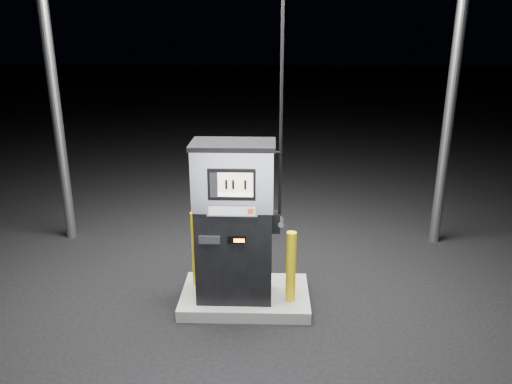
{
  "coord_description": "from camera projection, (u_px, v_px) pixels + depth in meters",
  "views": [
    {
      "loc": [
        0.29,
        -5.58,
        3.34
      ],
      "look_at": [
        0.14,
        0.0,
        1.48
      ],
      "focal_mm": 35.0,
      "sensor_mm": 36.0,
      "label": 1
    }
  ],
  "objects": [
    {
      "name": "bollard_right",
      "position": [
        291.0,
        267.0,
        5.98
      ],
      "size": [
        0.14,
        0.14,
        0.9
      ],
      "primitive_type": "cylinder",
      "rotation": [
        0.0,
        0.0,
        0.21
      ],
      "color": "yellow",
      "rests_on": "pump_island"
    },
    {
      "name": "bollard_left",
      "position": [
        197.0,
        249.0,
        6.36
      ],
      "size": [
        0.15,
        0.15,
        0.99
      ],
      "primitive_type": "cylinder",
      "rotation": [
        0.0,
        0.0,
        -0.12
      ],
      "color": "yellow",
      "rests_on": "pump_island"
    },
    {
      "name": "ground",
      "position": [
        245.0,
        302.0,
        6.36
      ],
      "size": [
        80.0,
        80.0,
        0.0
      ],
      "primitive_type": "plane",
      "color": "black",
      "rests_on": "ground"
    },
    {
      "name": "fuel_dispenser",
      "position": [
        234.0,
        221.0,
        5.9
      ],
      "size": [
        1.07,
        0.59,
        4.05
      ],
      "rotation": [
        0.0,
        0.0,
        -0.01
      ],
      "color": "black",
      "rests_on": "pump_island"
    },
    {
      "name": "pump_island",
      "position": [
        245.0,
        297.0,
        6.34
      ],
      "size": [
        1.6,
        1.0,
        0.15
      ],
      "primitive_type": "cube",
      "color": "slate",
      "rests_on": "ground"
    }
  ]
}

